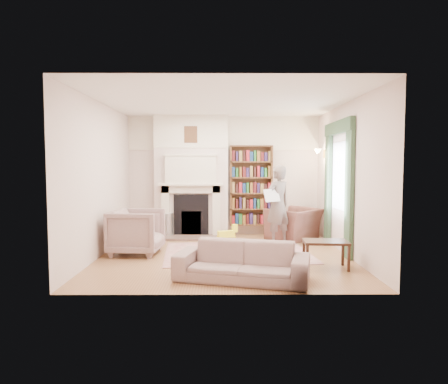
{
  "coord_description": "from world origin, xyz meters",
  "views": [
    {
      "loc": [
        -0.04,
        -7.28,
        1.68
      ],
      "look_at": [
        0.0,
        0.25,
        1.15
      ],
      "focal_mm": 32.0,
      "sensor_mm": 36.0,
      "label": 1
    }
  ],
  "objects_px": {
    "armchair_reading": "(294,224)",
    "paraffin_heater": "(168,225)",
    "rocking_horse": "(226,237)",
    "armchair_left": "(137,232)",
    "man_reading": "(278,205)",
    "coffee_table": "(325,254)",
    "sofa": "(242,262)",
    "bookcase": "(251,185)"
  },
  "relations": [
    {
      "from": "armchair_reading",
      "to": "rocking_horse",
      "type": "height_order",
      "value": "armchair_reading"
    },
    {
      "from": "rocking_horse",
      "to": "paraffin_heater",
      "type": "bearing_deg",
      "value": 115.65
    },
    {
      "from": "bookcase",
      "to": "armchair_left",
      "type": "xyz_separation_m",
      "value": [
        -2.28,
        -2.03,
        -0.76
      ]
    },
    {
      "from": "paraffin_heater",
      "to": "rocking_horse",
      "type": "xyz_separation_m",
      "value": [
        1.33,
        -1.28,
        -0.04
      ]
    },
    {
      "from": "bookcase",
      "to": "rocking_horse",
      "type": "height_order",
      "value": "bookcase"
    },
    {
      "from": "coffee_table",
      "to": "paraffin_heater",
      "type": "distance_m",
      "value": 4.04
    },
    {
      "from": "sofa",
      "to": "paraffin_heater",
      "type": "relative_size",
      "value": 3.45
    },
    {
      "from": "sofa",
      "to": "coffee_table",
      "type": "xyz_separation_m",
      "value": [
        1.38,
        0.68,
        -0.05
      ]
    },
    {
      "from": "coffee_table",
      "to": "sofa",
      "type": "bearing_deg",
      "value": -150.16
    },
    {
      "from": "bookcase",
      "to": "man_reading",
      "type": "height_order",
      "value": "bookcase"
    },
    {
      "from": "rocking_horse",
      "to": "man_reading",
      "type": "bearing_deg",
      "value": -0.3
    },
    {
      "from": "armchair_left",
      "to": "rocking_horse",
      "type": "height_order",
      "value": "armchair_left"
    },
    {
      "from": "armchair_reading",
      "to": "coffee_table",
      "type": "height_order",
      "value": "armchair_reading"
    },
    {
      "from": "bookcase",
      "to": "armchair_reading",
      "type": "xyz_separation_m",
      "value": [
        0.92,
        -0.57,
        -0.83
      ]
    },
    {
      "from": "coffee_table",
      "to": "rocking_horse",
      "type": "bearing_deg",
      "value": 140.25
    },
    {
      "from": "armchair_reading",
      "to": "sofa",
      "type": "relative_size",
      "value": 0.56
    },
    {
      "from": "armchair_reading",
      "to": "coffee_table",
      "type": "distance_m",
      "value": 2.5
    },
    {
      "from": "bookcase",
      "to": "sofa",
      "type": "xyz_separation_m",
      "value": [
        -0.4,
        -3.75,
        -0.9
      ]
    },
    {
      "from": "armchair_reading",
      "to": "paraffin_heater",
      "type": "xyz_separation_m",
      "value": [
        -2.86,
        0.29,
        -0.07
      ]
    },
    {
      "from": "armchair_reading",
      "to": "paraffin_heater",
      "type": "relative_size",
      "value": 1.92
    },
    {
      "from": "sofa",
      "to": "armchair_left",
      "type": "bearing_deg",
      "value": 152.18
    },
    {
      "from": "armchair_reading",
      "to": "armchair_left",
      "type": "bearing_deg",
      "value": -19.64
    },
    {
      "from": "man_reading",
      "to": "paraffin_heater",
      "type": "xyz_separation_m",
      "value": [
        -2.41,
        0.89,
        -0.55
      ]
    },
    {
      "from": "armchair_reading",
      "to": "armchair_left",
      "type": "distance_m",
      "value": 3.52
    },
    {
      "from": "armchair_left",
      "to": "armchair_reading",
      "type": "bearing_deg",
      "value": -60.94
    },
    {
      "from": "armchair_left",
      "to": "paraffin_heater",
      "type": "bearing_deg",
      "value": -6.46
    },
    {
      "from": "armchair_reading",
      "to": "man_reading",
      "type": "height_order",
      "value": "man_reading"
    },
    {
      "from": "armchair_reading",
      "to": "man_reading",
      "type": "distance_m",
      "value": 0.89
    },
    {
      "from": "sofa",
      "to": "rocking_horse",
      "type": "xyz_separation_m",
      "value": [
        -0.2,
        2.18,
        -0.04
      ]
    },
    {
      "from": "bookcase",
      "to": "armchair_reading",
      "type": "distance_m",
      "value": 1.36
    },
    {
      "from": "armchair_left",
      "to": "man_reading",
      "type": "xyz_separation_m",
      "value": [
        2.75,
        0.86,
        0.41
      ]
    },
    {
      "from": "bookcase",
      "to": "armchair_reading",
      "type": "bearing_deg",
      "value": -31.82
    },
    {
      "from": "armchair_reading",
      "to": "coffee_table",
      "type": "relative_size",
      "value": 1.51
    },
    {
      "from": "armchair_reading",
      "to": "rocking_horse",
      "type": "relative_size",
      "value": 1.96
    },
    {
      "from": "bookcase",
      "to": "paraffin_heater",
      "type": "height_order",
      "value": "bookcase"
    },
    {
      "from": "man_reading",
      "to": "rocking_horse",
      "type": "distance_m",
      "value": 1.29
    },
    {
      "from": "bookcase",
      "to": "rocking_horse",
      "type": "relative_size",
      "value": 3.42
    },
    {
      "from": "paraffin_heater",
      "to": "rocking_horse",
      "type": "distance_m",
      "value": 1.85
    },
    {
      "from": "coffee_table",
      "to": "rocking_horse",
      "type": "distance_m",
      "value": 2.19
    },
    {
      "from": "armchair_left",
      "to": "rocking_horse",
      "type": "bearing_deg",
      "value": -69.99
    },
    {
      "from": "armchair_left",
      "to": "man_reading",
      "type": "relative_size",
      "value": 0.56
    },
    {
      "from": "rocking_horse",
      "to": "coffee_table",
      "type": "bearing_deg",
      "value": -64.0
    }
  ]
}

